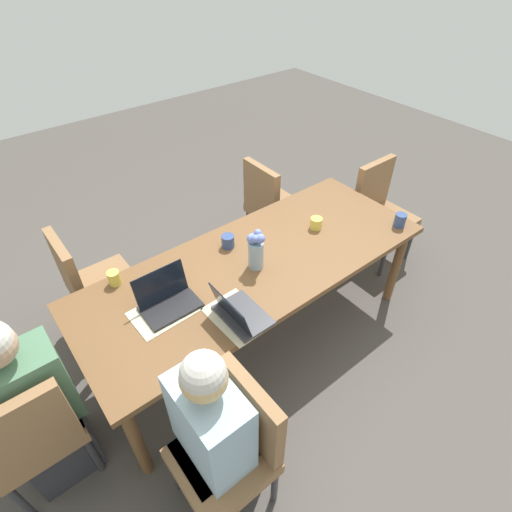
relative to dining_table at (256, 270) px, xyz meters
The scene contains 18 objects.
ground_plane 0.67m from the dining_table, ahead, with size 10.00×10.00×0.00m, color #4C4742.
dining_table is the anchor object (origin of this frame).
chair_near_left_near 1.09m from the dining_table, 134.32° to the right, with size 0.44×0.44×0.90m.
person_near_left_near 1.10m from the dining_table, 139.35° to the right, with size 0.36×0.40×1.19m.
chair_head_left_left_mid 1.52m from the dining_table, behind, with size 0.44×0.44×0.90m.
person_head_left_left_mid 1.46m from the dining_table, behind, with size 0.40×0.36×1.19m.
chair_head_right_left_far 1.48m from the dining_table, ahead, with size 0.44×0.44×0.90m.
chair_far_right_near 1.18m from the dining_table, 138.01° to the left, with size 0.44×0.44×0.90m.
chair_far_right_mid 1.09m from the dining_table, 44.46° to the left, with size 0.44×0.44×0.90m.
flower_vase 0.22m from the dining_table, 129.53° to the right, with size 0.10×0.11×0.29m.
placemat_near_left_near 0.48m from the dining_table, 141.00° to the right, with size 0.36×0.26×0.00m, color beige.
placemat_head_left_left_mid 0.68m from the dining_table, behind, with size 0.36×0.26×0.00m, color beige.
laptop_near_left_near 0.50m from the dining_table, 139.28° to the right, with size 0.22×0.32×0.21m.
laptop_head_left_left_mid 0.64m from the dining_table, behind, with size 0.32×0.22×0.21m.
coffee_mug_near_left 0.89m from the dining_table, 154.70° to the left, with size 0.08×0.08×0.09m, color #DBC64C.
coffee_mug_near_right 0.58m from the dining_table, ahead, with size 0.08×0.08×0.08m, color #DBC64C.
coffee_mug_centre_left 0.27m from the dining_table, 101.35° to the left, with size 0.09×0.09×0.09m, color #33477A.
coffee_mug_centre_right 1.12m from the dining_table, 17.47° to the right, with size 0.08×0.08×0.10m, color #33477A.
Camera 1 is at (-1.22, -1.53, 2.47)m, focal length 28.12 mm.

